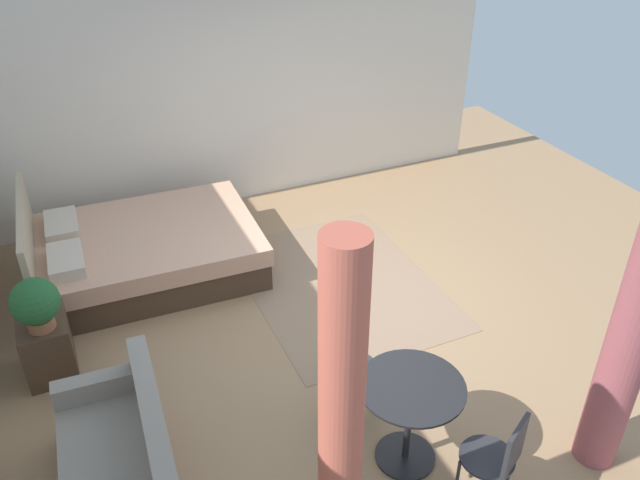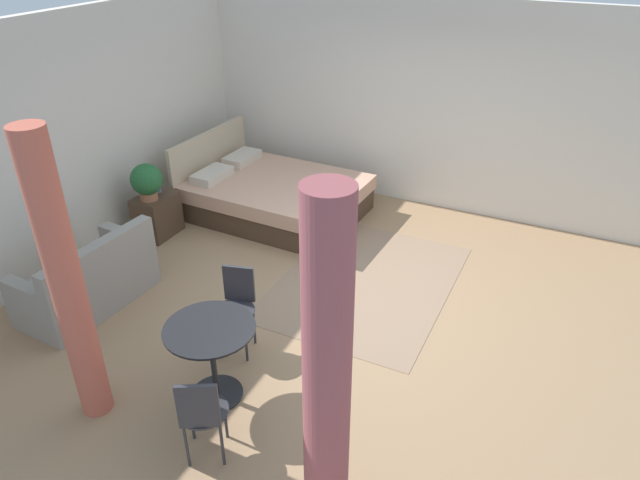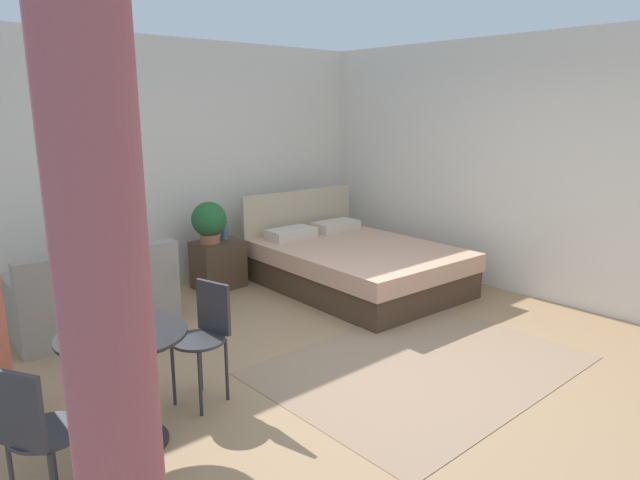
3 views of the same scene
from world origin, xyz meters
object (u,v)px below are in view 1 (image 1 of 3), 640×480
(balcony_table, at_px, (410,408))
(couch, at_px, (124,465))
(potted_plant, at_px, (35,303))
(nightstand, at_px, (48,346))
(cafe_chair_near_window, at_px, (348,357))
(cafe_chair_near_couch, at_px, (499,456))
(vase, at_px, (32,304))
(bed, at_px, (143,251))

(balcony_table, bearing_deg, couch, 74.70)
(couch, distance_m, potted_plant, 1.58)
(nightstand, distance_m, cafe_chair_near_window, 2.60)
(cafe_chair_near_couch, bearing_deg, nightstand, 44.86)
(couch, height_order, balcony_table, couch)
(nightstand, distance_m, vase, 0.40)
(potted_plant, relative_size, balcony_table, 0.62)
(potted_plant, distance_m, vase, 0.27)
(couch, bearing_deg, vase, 14.01)
(nightstand, relative_size, potted_plant, 1.17)
(nightstand, relative_size, vase, 2.58)
(couch, distance_m, balcony_table, 2.04)
(balcony_table, relative_size, cafe_chair_near_couch, 0.90)
(cafe_chair_near_window, bearing_deg, balcony_table, -165.15)
(couch, distance_m, vase, 1.75)
(couch, distance_m, cafe_chair_near_window, 1.80)
(bed, relative_size, balcony_table, 3.06)
(nightstand, bearing_deg, vase, 15.36)
(balcony_table, xyz_separation_m, cafe_chair_near_couch, (-0.60, -0.33, -0.01))
(nightstand, bearing_deg, balcony_table, -131.68)
(vase, relative_size, cafe_chair_near_couch, 0.25)
(couch, height_order, nightstand, couch)
(potted_plant, xyz_separation_m, vase, (0.22, 0.04, -0.15))
(vase, relative_size, balcony_table, 0.28)
(cafe_chair_near_couch, bearing_deg, couch, 63.63)
(cafe_chair_near_window, relative_size, cafe_chair_near_couch, 1.01)
(cafe_chair_near_window, bearing_deg, nightstand, 56.60)
(vase, height_order, balcony_table, vase)
(couch, relative_size, nightstand, 2.62)
(couch, height_order, cafe_chair_near_window, cafe_chair_near_window)
(cafe_chair_near_window, bearing_deg, couch, 93.85)
(bed, distance_m, potted_plant, 1.72)
(cafe_chair_near_couch, bearing_deg, balcony_table, 28.81)
(bed, relative_size, nightstand, 4.26)
(cafe_chair_near_couch, bearing_deg, vase, 43.96)
(bed, bearing_deg, balcony_table, -158.22)
(vase, bearing_deg, bed, -45.38)
(couch, relative_size, cafe_chair_near_couch, 1.70)
(potted_plant, distance_m, balcony_table, 3.06)
(vase, bearing_deg, potted_plant, -168.69)
(nightstand, relative_size, cafe_chair_near_couch, 0.65)
(bed, xyz_separation_m, balcony_table, (-3.25, -1.30, 0.25))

